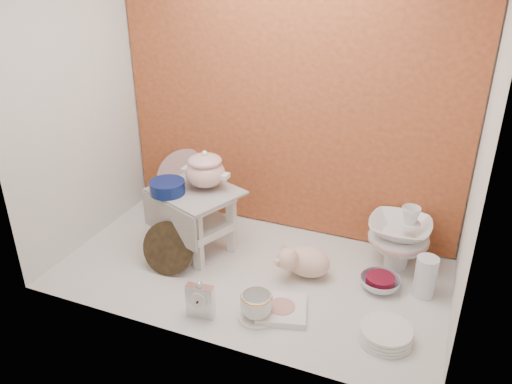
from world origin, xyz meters
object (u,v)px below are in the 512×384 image
floral_platter (189,183)px  gold_rim_teacup (257,305)px  plush_pig (308,261)px  mantel_clock (200,299)px  crystal_bowl (380,283)px  blue_white_vase (173,201)px  soup_tureen (205,169)px  dinner_plate_stack (386,334)px  porcelain_tower (399,236)px  step_stool (197,220)px

floral_platter → gold_rim_teacup: 1.02m
plush_pig → gold_rim_teacup: plush_pig is taller
floral_platter → mantel_clock: size_ratio=2.24×
crystal_bowl → blue_white_vase: bearing=170.2°
gold_rim_teacup → crystal_bowl: (0.44, 0.40, -0.04)m
soup_tureen → plush_pig: bearing=-6.1°
blue_white_vase → dinner_plate_stack: (1.27, -0.54, -0.08)m
blue_white_vase → soup_tureen: bearing=-30.1°
floral_platter → porcelain_tower: bearing=-5.0°
blue_white_vase → porcelain_tower: 1.22m
plush_pig → crystal_bowl: size_ratio=1.47×
soup_tureen → crystal_bowl: (0.88, -0.03, -0.40)m
porcelain_tower → mantel_clock: bearing=-135.1°
crystal_bowl → plush_pig: bearing=-174.7°
crystal_bowl → floral_platter: bearing=164.5°
step_stool → blue_white_vase: bearing=162.4°
blue_white_vase → porcelain_tower: bearing=0.5°
gold_rim_teacup → dinner_plate_stack: (0.52, 0.07, -0.04)m
blue_white_vase → crystal_bowl: blue_white_vase is taller
soup_tureen → plush_pig: soup_tureen is taller
gold_rim_teacup → blue_white_vase: bearing=141.0°
mantel_clock → blue_white_vase: bearing=121.1°
blue_white_vase → gold_rim_teacup: 0.96m
floral_platter → soup_tureen: bearing=-47.5°
crystal_bowl → porcelain_tower: size_ratio=0.55×
soup_tureen → porcelain_tower: soup_tureen is taller
soup_tureen → crystal_bowl: 0.97m
dinner_plate_stack → blue_white_vase: bearing=157.1°
floral_platter → mantel_clock: bearing=-58.5°
step_stool → soup_tureen: bearing=77.7°
mantel_clock → plush_pig: (0.33, 0.45, -0.01)m
step_stool → crystal_bowl: size_ratio=2.17×
soup_tureen → gold_rim_teacup: (0.44, -0.43, -0.37)m
floral_platter → plush_pig: floral_platter is taller
plush_pig → porcelain_tower: porcelain_tower is taller
step_stool → dinner_plate_stack: bearing=4.5°
soup_tureen → dinner_plate_stack: bearing=-20.4°
dinner_plate_stack → floral_platter: bearing=152.2°
dinner_plate_stack → crystal_bowl: (-0.08, 0.33, -0.00)m
gold_rim_teacup → porcelain_tower: (0.47, 0.62, 0.10)m
crystal_bowl → porcelain_tower: porcelain_tower is taller
plush_pig → porcelain_tower: size_ratio=0.81×
soup_tureen → blue_white_vase: bearing=149.9°
gold_rim_teacup → porcelain_tower: 0.78m
step_stool → soup_tureen: soup_tureen is taller
step_stool → floral_platter: (-0.23, 0.34, 0.02)m
gold_rim_teacup → porcelain_tower: bearing=52.4°
step_stool → dinner_plate_stack: (1.00, -0.31, -0.14)m
porcelain_tower → soup_tureen: bearing=-168.4°
floral_platter → plush_pig: bearing=-23.2°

